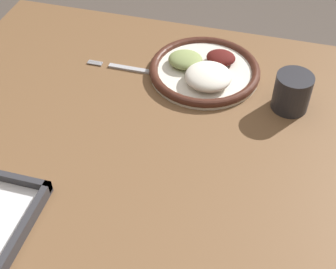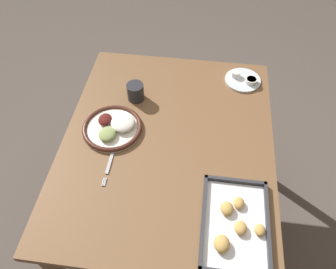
# 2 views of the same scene
# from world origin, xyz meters

# --- Properties ---
(dining_table) EXTENTS (1.07, 0.86, 0.73)m
(dining_table) POSITION_xyz_m (0.00, 0.00, 0.61)
(dining_table) COLOR brown
(dining_table) RESTS_ON ground_plane
(dinner_plate) EXTENTS (0.25, 0.25, 0.05)m
(dinner_plate) POSITION_xyz_m (-0.03, -0.23, 0.74)
(dinner_plate) COLOR white
(dinner_plate) RESTS_ON dining_table
(fork) EXTENTS (0.20, 0.01, 0.00)m
(fork) POSITION_xyz_m (0.13, -0.21, 0.73)
(fork) COLOR #B2B2B7
(fork) RESTS_ON dining_table
(drinking_cup) EXTENTS (0.08, 0.08, 0.08)m
(drinking_cup) POSITION_xyz_m (-0.22, -0.18, 0.77)
(drinking_cup) COLOR #28282D
(drinking_cup) RESTS_ON dining_table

